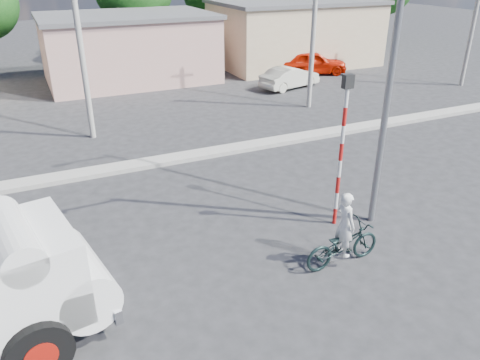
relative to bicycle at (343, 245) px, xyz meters
name	(u,v)px	position (x,y,z in m)	size (l,w,h in m)	color
ground_plane	(260,280)	(-2.18, 0.23, -0.56)	(120.00, 120.00, 0.00)	#28282B
median	(164,160)	(-2.18, 8.23, -0.48)	(40.00, 0.80, 0.16)	#99968E
bicycle	(343,245)	(0.00, 0.00, 0.00)	(0.74, 2.13, 1.12)	black
cyclist	(344,235)	(0.00, 0.00, 0.29)	(0.62, 0.41, 1.70)	white
car_cream	(290,77)	(7.90, 16.08, 0.08)	(1.35, 3.88, 1.28)	beige
car_red	(312,62)	(11.22, 18.77, 0.21)	(1.82, 4.52, 1.54)	#B81602
traffic_pole	(342,140)	(1.02, 1.73, 2.04)	(0.28, 0.18, 4.36)	red
streetlight	(389,49)	(1.96, 1.43, 4.40)	(2.34, 0.22, 9.00)	slate
building_row	(114,47)	(-1.08, 22.23, 1.58)	(37.80, 7.30, 4.44)	beige
utility_poles	(203,33)	(1.07, 12.23, 3.51)	(35.40, 0.24, 8.00)	#99968E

